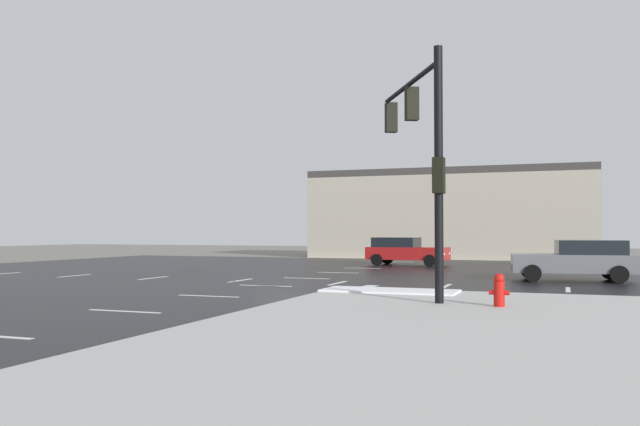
{
  "coord_description": "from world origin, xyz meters",
  "views": [
    {
      "loc": [
        9.9,
        -23.37,
        1.93
      ],
      "look_at": [
        -1.94,
        8.86,
        2.89
      ],
      "focal_mm": 37.37,
      "sensor_mm": 36.0,
      "label": 1
    }
  ],
  "objects_px": {
    "sedan_red": "(405,251)",
    "sedan_grey": "(577,259)",
    "fire_hydrant": "(499,290)",
    "traffic_signal_mast": "(422,140)"
  },
  "relations": [
    {
      "from": "fire_hydrant",
      "to": "sedan_red",
      "type": "height_order",
      "value": "sedan_red"
    },
    {
      "from": "fire_hydrant",
      "to": "sedan_red",
      "type": "bearing_deg",
      "value": 108.79
    },
    {
      "from": "sedan_red",
      "to": "fire_hydrant",
      "type": "bearing_deg",
      "value": -66.45
    },
    {
      "from": "traffic_signal_mast",
      "to": "sedan_grey",
      "type": "relative_size",
      "value": 1.38
    },
    {
      "from": "fire_hydrant",
      "to": "sedan_grey",
      "type": "xyz_separation_m",
      "value": [
        1.93,
        11.18,
        0.32
      ]
    },
    {
      "from": "sedan_red",
      "to": "sedan_grey",
      "type": "height_order",
      "value": "same"
    },
    {
      "from": "sedan_grey",
      "to": "fire_hydrant",
      "type": "bearing_deg",
      "value": 73.81
    },
    {
      "from": "fire_hydrant",
      "to": "sedan_grey",
      "type": "relative_size",
      "value": 0.17
    },
    {
      "from": "traffic_signal_mast",
      "to": "sedan_red",
      "type": "height_order",
      "value": "traffic_signal_mast"
    },
    {
      "from": "traffic_signal_mast",
      "to": "sedan_red",
      "type": "relative_size",
      "value": 1.39
    }
  ]
}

